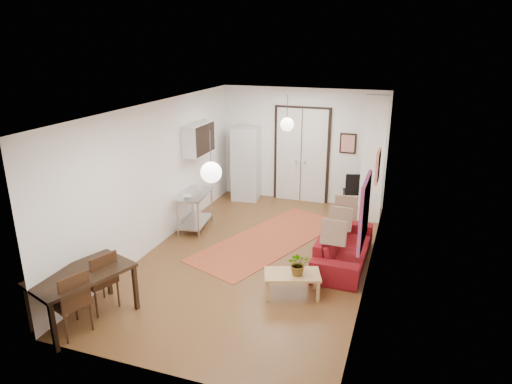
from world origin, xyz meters
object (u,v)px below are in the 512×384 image
(dining_chair_near, at_px, (101,272))
(sofa, at_px, (344,247))
(black_side_chair, at_px, (354,187))
(dining_chair_far, at_px, (73,293))
(kitchen_counter, at_px, (195,206))
(fridge, at_px, (246,163))
(coffee_table, at_px, (292,276))
(dining_table, at_px, (81,278))

(dining_chair_near, bearing_deg, sofa, 148.51)
(dining_chair_near, xyz_separation_m, black_side_chair, (3.14, 5.65, 0.01))
(sofa, distance_m, dining_chair_far, 4.76)
(kitchen_counter, relative_size, dining_chair_near, 1.17)
(dining_chair_far, relative_size, black_side_chair, 1.00)
(kitchen_counter, height_order, fridge, fridge)
(coffee_table, height_order, dining_chair_far, dining_chair_far)
(black_side_chair, bearing_deg, dining_chair_far, 47.66)
(fridge, height_order, dining_chair_near, fridge)
(kitchen_counter, distance_m, black_side_chair, 3.95)
(dining_chair_near, bearing_deg, kitchen_counter, -160.35)
(sofa, distance_m, coffee_table, 1.59)
(fridge, bearing_deg, black_side_chair, -5.12)
(dining_chair_far, bearing_deg, black_side_chair, 173.13)
(coffee_table, xyz_separation_m, dining_chair_near, (-2.75, -1.24, 0.22))
(coffee_table, distance_m, dining_chair_near, 3.03)
(kitchen_counter, relative_size, dining_table, 0.71)
(kitchen_counter, xyz_separation_m, dining_chair_far, (0.00, -3.91, 0.05))
(sofa, height_order, dining_chair_far, dining_chair_far)
(kitchen_counter, relative_size, black_side_chair, 1.17)
(kitchen_counter, height_order, dining_chair_far, dining_chair_far)
(coffee_table, xyz_separation_m, kitchen_counter, (-2.75, 2.02, 0.17))
(dining_table, bearing_deg, coffee_table, 31.55)
(coffee_table, bearing_deg, fridge, 119.03)
(coffee_table, relative_size, kitchen_counter, 0.89)
(coffee_table, bearing_deg, dining_table, -148.45)
(dining_table, relative_size, black_side_chair, 1.65)
(fridge, height_order, black_side_chair, fridge)
(sofa, distance_m, dining_chair_near, 4.33)
(dining_table, bearing_deg, fridge, 86.58)
(kitchen_counter, xyz_separation_m, black_side_chair, (3.14, 2.39, 0.06))
(fridge, relative_size, black_side_chair, 1.94)
(dining_chair_near, xyz_separation_m, dining_chair_far, (0.00, -0.65, 0.00))
(dining_chair_far, bearing_deg, fridge, -163.66)
(sofa, bearing_deg, dining_table, 134.18)
(kitchen_counter, xyz_separation_m, dining_table, (0.00, -3.71, 0.18))
(kitchen_counter, distance_m, dining_chair_near, 3.26)
(kitchen_counter, distance_m, fridge, 2.36)
(sofa, xyz_separation_m, fridge, (-3.01, 2.84, 0.64))
(sofa, relative_size, black_side_chair, 2.18)
(sofa, bearing_deg, black_side_chair, 5.32)
(sofa, distance_m, fridge, 4.19)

